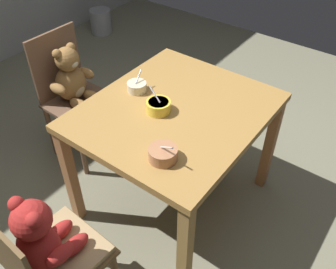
{
  "coord_description": "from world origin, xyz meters",
  "views": [
    {
      "loc": [
        -1.29,
        -0.91,
        1.94
      ],
      "look_at": [
        0.0,
        0.05,
        0.54
      ],
      "focal_mm": 39.22,
      "sensor_mm": 36.0,
      "label": 1
    }
  ],
  "objects_px": {
    "metal_pail": "(101,21)",
    "dining_table": "(175,123)",
    "porridge_bowl_terracotta_near_left": "(163,154)",
    "teddy_chair_near_left": "(46,248)",
    "porridge_bowl_yellow_center": "(158,106)",
    "porridge_bowl_cream_far_center": "(137,87)",
    "teddy_chair_far_center": "(72,85)"
  },
  "relations": [
    {
      "from": "teddy_chair_near_left",
      "to": "metal_pail",
      "type": "relative_size",
      "value": 3.16
    },
    {
      "from": "teddy_chair_far_center",
      "to": "porridge_bowl_cream_far_center",
      "type": "distance_m",
      "value": 0.62
    },
    {
      "from": "porridge_bowl_cream_far_center",
      "to": "teddy_chair_near_left",
      "type": "bearing_deg",
      "value": -163.91
    },
    {
      "from": "porridge_bowl_terracotta_near_left",
      "to": "dining_table",
      "type": "bearing_deg",
      "value": 27.45
    },
    {
      "from": "teddy_chair_far_center",
      "to": "metal_pail",
      "type": "height_order",
      "value": "teddy_chair_far_center"
    },
    {
      "from": "dining_table",
      "to": "teddy_chair_near_left",
      "type": "bearing_deg",
      "value": 179.38
    },
    {
      "from": "teddy_chair_near_left",
      "to": "porridge_bowl_yellow_center",
      "type": "relative_size",
      "value": 6.22
    },
    {
      "from": "dining_table",
      "to": "metal_pail",
      "type": "bearing_deg",
      "value": 55.0
    },
    {
      "from": "metal_pail",
      "to": "dining_table",
      "type": "bearing_deg",
      "value": -125.0
    },
    {
      "from": "teddy_chair_near_left",
      "to": "porridge_bowl_yellow_center",
      "type": "distance_m",
      "value": 0.87
    },
    {
      "from": "porridge_bowl_terracotta_near_left",
      "to": "porridge_bowl_yellow_center",
      "type": "distance_m",
      "value": 0.36
    },
    {
      "from": "dining_table",
      "to": "porridge_bowl_terracotta_near_left",
      "type": "height_order",
      "value": "porridge_bowl_terracotta_near_left"
    },
    {
      "from": "teddy_chair_near_left",
      "to": "porridge_bowl_terracotta_near_left",
      "type": "relative_size",
      "value": 6.14
    },
    {
      "from": "teddy_chair_near_left",
      "to": "porridge_bowl_cream_far_center",
      "type": "relative_size",
      "value": 7.35
    },
    {
      "from": "porridge_bowl_yellow_center",
      "to": "teddy_chair_far_center",
      "type": "bearing_deg",
      "value": 85.15
    },
    {
      "from": "teddy_chair_near_left",
      "to": "porridge_bowl_terracotta_near_left",
      "type": "height_order",
      "value": "porridge_bowl_terracotta_near_left"
    },
    {
      "from": "porridge_bowl_terracotta_near_left",
      "to": "metal_pail",
      "type": "distance_m",
      "value": 3.04
    },
    {
      "from": "dining_table",
      "to": "porridge_bowl_yellow_center",
      "type": "bearing_deg",
      "value": 140.05
    },
    {
      "from": "porridge_bowl_terracotta_near_left",
      "to": "metal_pail",
      "type": "xyz_separation_m",
      "value": [
        1.85,
        2.33,
        -0.65
      ]
    },
    {
      "from": "teddy_chair_far_center",
      "to": "teddy_chair_near_left",
      "type": "xyz_separation_m",
      "value": [
        -0.91,
        -0.85,
        -0.0
      ]
    },
    {
      "from": "dining_table",
      "to": "teddy_chair_far_center",
      "type": "xyz_separation_m",
      "value": [
        -0.0,
        0.86,
        -0.09
      ]
    },
    {
      "from": "porridge_bowl_terracotta_near_left",
      "to": "porridge_bowl_cream_far_center",
      "type": "height_order",
      "value": "porridge_bowl_terracotta_near_left"
    },
    {
      "from": "teddy_chair_near_left",
      "to": "metal_pail",
      "type": "distance_m",
      "value": 3.26
    },
    {
      "from": "porridge_bowl_cream_far_center",
      "to": "metal_pail",
      "type": "relative_size",
      "value": 0.43
    },
    {
      "from": "porridge_bowl_cream_far_center",
      "to": "porridge_bowl_yellow_center",
      "type": "bearing_deg",
      "value": -109.65
    },
    {
      "from": "porridge_bowl_terracotta_near_left",
      "to": "teddy_chair_near_left",
      "type": "bearing_deg",
      "value": 161.78
    },
    {
      "from": "teddy_chair_near_left",
      "to": "porridge_bowl_terracotta_near_left",
      "type": "distance_m",
      "value": 0.64
    },
    {
      "from": "teddy_chair_near_left",
      "to": "teddy_chair_far_center",
      "type": "bearing_deg",
      "value": 46.04
    },
    {
      "from": "porridge_bowl_yellow_center",
      "to": "metal_pail",
      "type": "distance_m",
      "value": 2.7
    },
    {
      "from": "porridge_bowl_terracotta_near_left",
      "to": "porridge_bowl_cream_far_center",
      "type": "xyz_separation_m",
      "value": [
        0.35,
        0.45,
        -0.0
      ]
    },
    {
      "from": "porridge_bowl_terracotta_near_left",
      "to": "porridge_bowl_cream_far_center",
      "type": "bearing_deg",
      "value": 52.43
    },
    {
      "from": "dining_table",
      "to": "porridge_bowl_terracotta_near_left",
      "type": "distance_m",
      "value": 0.41
    }
  ]
}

